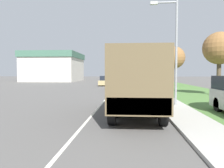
{
  "coord_description": "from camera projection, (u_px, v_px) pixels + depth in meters",
  "views": [
    {
      "loc": [
        1.78,
        2.3,
        2.1
      ],
      "look_at": [
        0.86,
        14.79,
        1.46
      ],
      "focal_mm": 35.0,
      "sensor_mm": 36.0,
      "label": 1
    }
  ],
  "objects": [
    {
      "name": "grass_strip_right",
      "position": [
        170.0,
        85.0,
        37.13
      ],
      "size": [
        7.0,
        120.0,
        0.02
      ],
      "color": "#4C7538",
      "rests_on": "ground"
    },
    {
      "name": "ground_plane",
      "position": [
        118.0,
        85.0,
        37.79
      ],
      "size": [
        180.0,
        180.0,
        0.0
      ],
      "primitive_type": "plane",
      "color": "#565451"
    },
    {
      "name": "car_fourth_ahead",
      "position": [
        128.0,
        79.0,
        54.56
      ],
      "size": [
        1.89,
        4.62,
        1.38
      ],
      "color": "black",
      "rests_on": "ground"
    },
    {
      "name": "car_second_ahead",
      "position": [
        105.0,
        81.0,
        35.77
      ],
      "size": [
        1.72,
        4.33,
        1.6
      ],
      "color": "tan",
      "rests_on": "ground"
    },
    {
      "name": "car_third_ahead",
      "position": [
        109.0,
        80.0,
        44.14
      ],
      "size": [
        1.84,
        3.95,
        1.55
      ],
      "color": "silver",
      "rests_on": "ground"
    },
    {
      "name": "tree_mid_right",
      "position": [
        219.0,
        49.0,
        19.79
      ],
      "size": [
        2.95,
        2.95,
        5.8
      ],
      "color": "#4C3D2D",
      "rests_on": "grass_strip_right"
    },
    {
      "name": "lane_centre_stripe",
      "position": [
        118.0,
        85.0,
        37.79
      ],
      "size": [
        0.12,
        120.0,
        0.0
      ],
      "color": "silver",
      "rests_on": "ground"
    },
    {
      "name": "tree_far_right",
      "position": [
        174.0,
        58.0,
        35.46
      ],
      "size": [
        3.67,
        3.67,
        6.41
      ],
      "color": "brown",
      "rests_on": "grass_strip_right"
    },
    {
      "name": "car_farthest_ahead",
      "position": [
        117.0,
        78.0,
        64.29
      ],
      "size": [
        1.72,
        4.42,
        1.36
      ],
      "color": "maroon",
      "rests_on": "ground"
    },
    {
      "name": "building_distant",
      "position": [
        54.0,
        67.0,
        55.79
      ],
      "size": [
        13.02,
        14.33,
        7.16
      ],
      "color": "beige",
      "rests_on": "ground"
    },
    {
      "name": "car_nearest_ahead",
      "position": [
        125.0,
        85.0,
        25.56
      ],
      "size": [
        1.73,
        4.83,
        1.64
      ],
      "color": "#336B3D",
      "rests_on": "ground"
    },
    {
      "name": "lamp_post",
      "position": [
        173.0,
        42.0,
        13.46
      ],
      "size": [
        1.69,
        0.24,
        6.45
      ],
      "color": "gray",
      "rests_on": "sidewalk_right"
    },
    {
      "name": "sidewalk_right",
      "position": [
        144.0,
        85.0,
        37.45
      ],
      "size": [
        1.8,
        120.0,
        0.12
      ],
      "color": "#ADAAA3",
      "rests_on": "ground"
    },
    {
      "name": "military_truck",
      "position": [
        135.0,
        80.0,
        10.87
      ],
      "size": [
        2.33,
        7.25,
        3.11
      ],
      "color": "#606647",
      "rests_on": "ground"
    }
  ]
}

